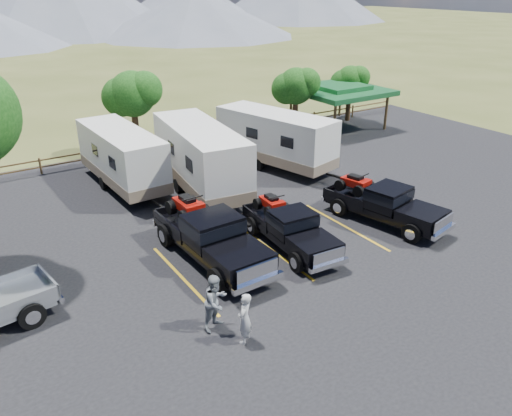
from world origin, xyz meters
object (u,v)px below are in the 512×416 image
rig_center (289,227)px  rig_right (383,203)px  pavilion (339,90)px  trailer_left (122,158)px  rig_left (210,235)px  trailer_right (275,139)px  person_b (216,302)px  person_a (245,318)px  trailer_center (201,158)px

rig_center → rig_right: (4.95, -0.45, 0.06)m
pavilion → trailer_left: size_ratio=0.70×
rig_left → rig_center: (3.23, -0.87, -0.17)m
rig_right → trailer_right: trailer_right is taller
pavilion → trailer_left: (-17.63, -2.94, -1.13)m
rig_left → person_b: size_ratio=3.49×
rig_left → person_a: (-1.51, -5.02, -0.20)m
rig_right → trailer_right: 8.81m
pavilion → trailer_left: bearing=-170.5°
person_b → person_a: bearing=-90.9°
trailer_left → rig_right: bearing=-53.7°
trailer_center → trailer_left: bearing=145.8°
pavilion → person_b: 25.23m
rig_left → person_a: 5.25m
pavilion → trailer_right: (-9.07, -4.76, -1.06)m
rig_center → person_b: size_ratio=2.96×
trailer_left → person_b: 13.33m
rig_right → trailer_center: size_ratio=0.61×
rig_right → person_b: bearing=-177.3°
person_a → rig_center: bearing=-176.3°
trailer_right → person_b: size_ratio=4.91×
person_b → trailer_left: bearing=62.3°
person_a → person_b: bearing=-107.8°
rig_left → rig_right: size_ratio=1.08×
trailer_left → trailer_right: 8.75m
pavilion → rig_left: pavilion is taller
trailer_center → person_a: (-4.49, -11.49, -0.95)m
trailer_left → person_a: 14.37m
trailer_right → rig_left: bearing=-152.4°
pavilion → person_b: (-19.31, -16.14, -1.80)m
trailer_center → person_b: bearing=-108.1°
pavilion → rig_left: 21.33m
rig_center → person_a: bearing=-134.6°
rig_left → trailer_center: trailer_center is taller
person_a → person_b: 1.15m
trailer_left → trailer_right: trailer_right is taller
rig_center → trailer_center: (-0.26, 7.35, 0.92)m
trailer_right → rig_center: bearing=-135.7°
trailer_center → trailer_right: trailer_center is taller
pavilion → rig_left: size_ratio=0.94×
pavilion → rig_center: 19.38m
trailer_left → rig_left: bearing=-90.8°
rig_right → trailer_center: (-5.20, 7.80, 0.86)m
trailer_right → person_a: (-9.86, -12.46, -0.84)m
pavilion → trailer_right: bearing=-152.3°
trailer_left → person_a: trailer_left is taller
rig_center → trailer_center: trailer_center is taller
rig_left → trailer_center: 7.17m
person_a → rig_right: bearing=163.5°
trailer_right → person_a: bearing=-142.5°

